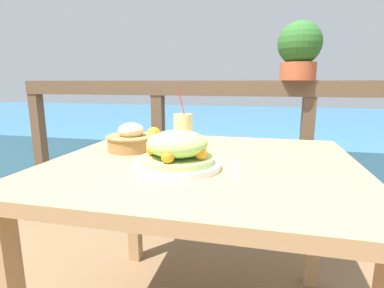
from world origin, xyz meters
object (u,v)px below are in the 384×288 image
(salad_plate, at_px, (177,152))
(potted_plant, at_px, (299,50))
(bread_basket, at_px, (131,139))
(drink_glass, at_px, (183,131))

(salad_plate, bearing_deg, potted_plant, 64.51)
(potted_plant, bearing_deg, salad_plate, -115.49)
(salad_plate, distance_m, bread_basket, 0.32)
(drink_glass, height_order, bread_basket, drink_glass)
(salad_plate, relative_size, bread_basket, 1.39)
(salad_plate, height_order, potted_plant, potted_plant)
(drink_glass, distance_m, bread_basket, 0.22)
(salad_plate, relative_size, drink_glass, 1.12)
(salad_plate, xyz_separation_m, bread_basket, (-0.25, 0.20, -0.01))
(drink_glass, relative_size, bread_basket, 1.25)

